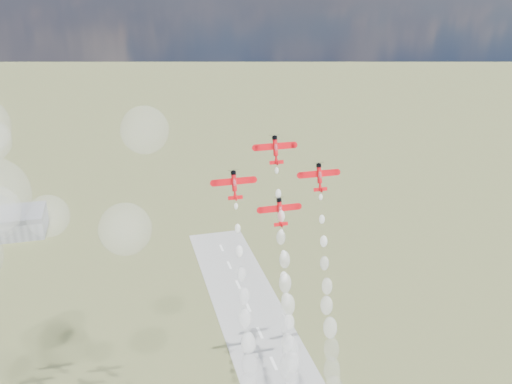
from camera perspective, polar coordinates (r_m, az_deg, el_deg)
The scene contains 8 objects.
plane_lead at distance 144.89m, azimuth 2.06°, elevation 4.53°, with size 10.87×4.41×7.57m.
plane_left at distance 142.31m, azimuth -2.31°, elevation 0.82°, with size 10.87×4.41×7.57m.
plane_right at distance 148.98m, azimuth 6.69°, elevation 1.64°, with size 10.87×4.41×7.57m.
plane_slot at distance 145.97m, azimuth 2.53°, elevation -2.03°, with size 10.87×4.41×7.57m.
smoke_trail_lead at distance 153.33m, azimuth 3.38°, elevation -14.17°, with size 5.66×18.90×55.40m.
smoke_trail_left at distance 153.87m, azimuth -0.81°, elevation -17.99°, with size 5.41×19.62×56.46m.
smoke_trail_right at distance 160.03m, azimuth 7.92°, elevation -16.31°, with size 5.18×19.34×55.80m.
drifted_smoke_cloud at distance 164.45m, azimuth -24.93°, elevation 0.48°, with size 68.99×35.29×54.32m.
Camera 1 is at (-50.07, -132.03, 136.01)m, focal length 38.00 mm.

